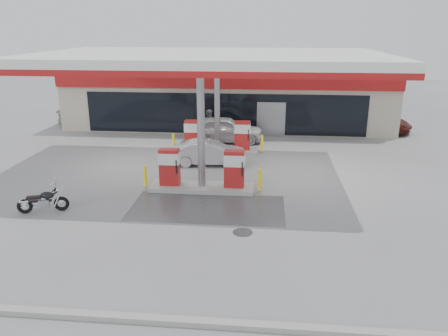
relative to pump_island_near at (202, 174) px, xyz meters
The scene contains 15 objects.
ground 2.12m from the pump_island_near, 90.00° to the right, with size 90.00×90.00×0.00m, color gray.
wet_patch 2.18m from the pump_island_near, 75.96° to the right, with size 6.00×3.00×0.00m, color #4C4C4F.
drain_cover 4.53m from the pump_island_near, 63.43° to the right, with size 0.70×0.70×0.01m, color #38383A.
kerb 9.02m from the pump_island_near, 90.00° to the right, with size 28.00×0.25×0.15m, color gray.
store_building 14.00m from the pump_island_near, 89.98° to the left, with size 22.00×8.22×4.00m.
canopy 5.46m from the pump_island_near, 90.00° to the left, with size 16.00×10.02×5.51m.
pump_island_near is the anchor object (origin of this frame).
pump_island_far 6.00m from the pump_island_near, 90.00° to the left, with size 5.14×1.30×1.78m.
parked_motorcycle 6.38m from the pump_island_near, 152.09° to the right, with size 1.85×0.84×0.98m.
sedan_white 8.20m from the pump_island_near, 88.57° to the left, with size 1.87×4.64×1.58m, color silver.
attendant 8.84m from the pump_island_near, 95.15° to the left, with size 0.91×0.71×1.88m, color slate.
hatchback_silver 3.60m from the pump_island_near, 92.40° to the left, with size 1.32×3.78×1.25m, color #A1A4A9.
parked_car_left 15.62m from the pump_island_near, 129.81° to the left, with size 1.61×3.97×1.15m, color #AAADB3.
parked_car_right 15.62m from the pump_island_near, 50.19° to the left, with size 2.13×4.62×1.28m, color #4B1510.
biker_walking 9.68m from the pump_island_near, 92.33° to the left, with size 0.92×0.38×1.57m, color black.
Camera 1 is at (2.68, -15.59, 6.77)m, focal length 35.00 mm.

